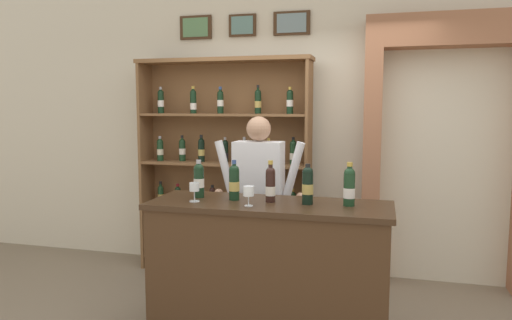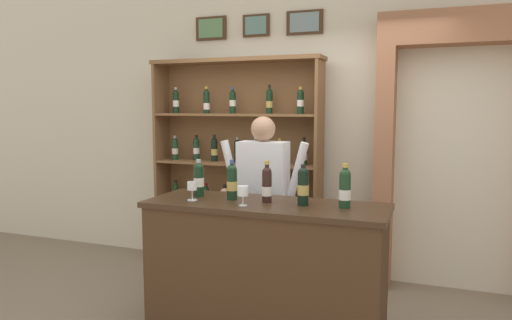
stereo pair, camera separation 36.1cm
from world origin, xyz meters
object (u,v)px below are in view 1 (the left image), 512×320
Objects in this scene: tasting_bottle_riserva at (308,185)px; tasting_bottle_grappa at (349,186)px; tasting_bottle_rosso at (270,184)px; wine_glass_spare at (194,188)px; tasting_bottle_super_tuscan at (199,179)px; tasting_counter at (269,273)px; wine_glass_right at (249,192)px; shopkeeper at (259,190)px; wine_shelf at (225,163)px; tasting_bottle_brunello at (234,182)px.

tasting_bottle_riserva is 0.94× the size of tasting_bottle_grappa.
tasting_bottle_rosso reaches higher than wine_glass_spare.
tasting_counter is at bearing -5.93° from tasting_bottle_super_tuscan.
tasting_bottle_riserva is (0.83, -0.04, 0.00)m from tasting_bottle_super_tuscan.
tasting_bottle_super_tuscan is at bearing 178.95° from tasting_bottle_grappa.
tasting_bottle_super_tuscan is 2.04× the size of wine_glass_right.
tasting_bottle_super_tuscan is 1.00× the size of tasting_bottle_riserva.
tasting_bottle_riserva is (0.52, -0.61, 0.16)m from shopkeeper.
tasting_bottle_riserva is 2.05× the size of wine_glass_right.
shopkeeper is (0.56, -0.75, -0.12)m from wine_shelf.
shopkeeper is 5.75× the size of tasting_bottle_super_tuscan.
tasting_bottle_riserva is at bearing 3.55° from tasting_counter.
tasting_bottle_super_tuscan is at bearing 177.17° from tasting_bottle_riserva.
shopkeeper is 0.82m from tasting_bottle_riserva.
wine_shelf is 15.75× the size of wine_glass_right.
tasting_bottle_super_tuscan is at bearing 154.94° from wine_glass_right.
shopkeeper is at bearing 143.63° from tasting_bottle_grappa.
shopkeeper is (-0.24, 0.63, 0.50)m from tasting_counter.
wine_shelf reaches higher than shopkeeper.
tasting_bottle_brunello reaches higher than tasting_bottle_riserva.
tasting_bottle_brunello is 0.83m from tasting_bottle_grappa.
shopkeeper is 0.67m from tasting_bottle_super_tuscan.
shopkeeper is 0.80m from wine_glass_spare.
tasting_bottle_brunello is at bearing 179.67° from tasting_bottle_rosso.
wine_glass_spare is (-0.53, -0.10, 0.62)m from tasting_counter.
tasting_counter is 5.76× the size of tasting_bottle_rosso.
tasting_bottle_rosso is 1.05× the size of tasting_bottle_riserva.
tasting_bottle_grappa is at bearing -36.37° from shopkeeper.
tasting_bottle_grappa reaches higher than tasting_bottle_super_tuscan.
tasting_bottle_brunello is (-0.03, -0.60, 0.16)m from shopkeeper.
wine_glass_right is (0.16, -0.18, -0.03)m from tasting_bottle_brunello.
wine_glass_right is (0.45, -0.21, -0.04)m from tasting_bottle_super_tuscan.
tasting_bottle_grappa is (0.80, -0.59, 0.16)m from shopkeeper.
tasting_bottle_brunello is (-0.27, 0.03, 0.66)m from tasting_counter.
tasting_counter is 0.82m from wine_glass_spare.
shopkeeper is 5.45× the size of tasting_bottle_rosso.
tasting_bottle_super_tuscan is 1.12m from tasting_bottle_grappa.
wine_shelf reaches higher than tasting_bottle_super_tuscan.
tasting_bottle_rosso reaches higher than tasting_bottle_riserva.
tasting_counter is at bearing -68.95° from shopkeeper.
wine_shelf reaches higher than wine_glass_right.
wine_shelf is at bearing 120.63° from tasting_bottle_rosso.
tasting_bottle_brunello is at bearing -179.56° from tasting_bottle_grappa.
wine_shelf is 1.45m from tasting_bottle_brunello.
tasting_bottle_riserva is 2.06× the size of wine_glass_spare.
wine_shelf is 1.51m from wine_glass_spare.
tasting_bottle_riserva is at bearing -175.87° from tasting_bottle_grappa.
tasting_counter is 5.72× the size of tasting_bottle_grappa.
tasting_bottle_riserva reaches higher than tasting_counter.
tasting_bottle_super_tuscan reaches higher than wine_glass_spare.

